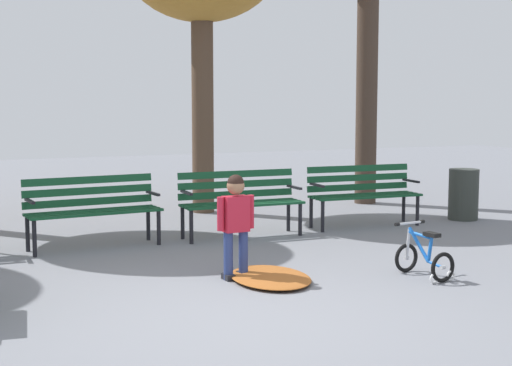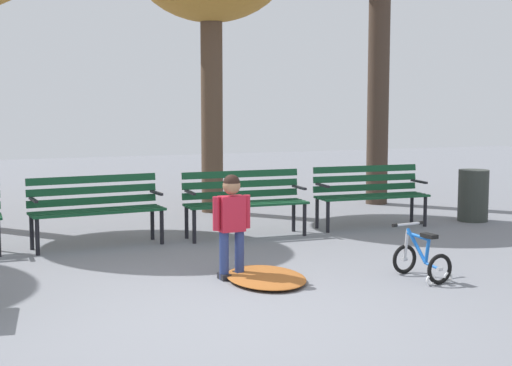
{
  "view_description": "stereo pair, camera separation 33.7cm",
  "coord_description": "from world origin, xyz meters",
  "px_view_note": "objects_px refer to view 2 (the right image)",
  "views": [
    {
      "loc": [
        -2.36,
        -5.49,
        1.76
      ],
      "look_at": [
        1.09,
        2.07,
        0.85
      ],
      "focal_mm": 52.55,
      "sensor_mm": 36.0,
      "label": 1
    },
    {
      "loc": [
        -2.05,
        -5.63,
        1.76
      ],
      "look_at": [
        1.09,
        2.07,
        0.85
      ],
      "focal_mm": 52.55,
      "sensor_mm": 36.0,
      "label": 2
    }
  ],
  "objects_px": {
    "trash_bin": "(473,195)",
    "park_bench_right": "(244,198)",
    "park_bench_left": "(96,205)",
    "kids_bicycle": "(422,259)",
    "child_standing": "(232,218)",
    "park_bench_far_right": "(369,191)"
  },
  "relations": [
    {
      "from": "trash_bin",
      "to": "park_bench_right",
      "type": "bearing_deg",
      "value": 178.33
    },
    {
      "from": "park_bench_left",
      "to": "park_bench_right",
      "type": "xyz_separation_m",
      "value": [
        1.91,
        -0.07,
        0.0
      ]
    },
    {
      "from": "park_bench_right",
      "to": "kids_bicycle",
      "type": "height_order",
      "value": "park_bench_right"
    },
    {
      "from": "park_bench_right",
      "to": "trash_bin",
      "type": "relative_size",
      "value": 2.13
    },
    {
      "from": "park_bench_right",
      "to": "child_standing",
      "type": "relative_size",
      "value": 1.54
    },
    {
      "from": "park_bench_far_right",
      "to": "trash_bin",
      "type": "xyz_separation_m",
      "value": [
        1.68,
        -0.14,
        -0.13
      ]
    },
    {
      "from": "park_bench_far_right",
      "to": "trash_bin",
      "type": "bearing_deg",
      "value": -4.92
    },
    {
      "from": "park_bench_far_right",
      "to": "kids_bicycle",
      "type": "bearing_deg",
      "value": -111.14
    },
    {
      "from": "park_bench_left",
      "to": "park_bench_right",
      "type": "distance_m",
      "value": 1.91
    },
    {
      "from": "park_bench_left",
      "to": "park_bench_far_right",
      "type": "height_order",
      "value": "same"
    },
    {
      "from": "park_bench_right",
      "to": "child_standing",
      "type": "xyz_separation_m",
      "value": [
        -0.97,
        -2.15,
        0.1
      ]
    },
    {
      "from": "park_bench_far_right",
      "to": "child_standing",
      "type": "distance_m",
      "value": 3.61
    },
    {
      "from": "child_standing",
      "to": "park_bench_far_right",
      "type": "bearing_deg",
      "value": 37.29
    },
    {
      "from": "park_bench_left",
      "to": "kids_bicycle",
      "type": "xyz_separation_m",
      "value": [
        2.69,
        -2.94,
        -0.31
      ]
    },
    {
      "from": "trash_bin",
      "to": "child_standing",
      "type": "bearing_deg",
      "value": -155.81
    },
    {
      "from": "park_bench_left",
      "to": "park_bench_far_right",
      "type": "xyz_separation_m",
      "value": [
        3.81,
        -0.03,
        0.0
      ]
    },
    {
      "from": "park_bench_left",
      "to": "kids_bicycle",
      "type": "height_order",
      "value": "park_bench_left"
    },
    {
      "from": "child_standing",
      "to": "kids_bicycle",
      "type": "relative_size",
      "value": 1.77
    },
    {
      "from": "park_bench_left",
      "to": "trash_bin",
      "type": "xyz_separation_m",
      "value": [
        5.49,
        -0.17,
        -0.13
      ]
    },
    {
      "from": "park_bench_far_right",
      "to": "child_standing",
      "type": "relative_size",
      "value": 1.55
    },
    {
      "from": "park_bench_right",
      "to": "child_standing",
      "type": "distance_m",
      "value": 2.36
    },
    {
      "from": "park_bench_far_right",
      "to": "park_bench_right",
      "type": "bearing_deg",
      "value": -178.79
    }
  ]
}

